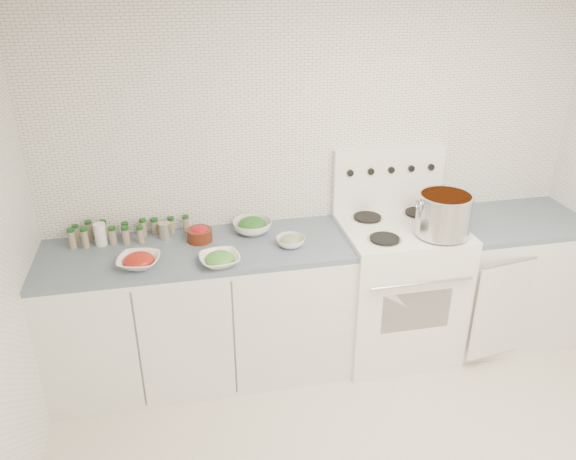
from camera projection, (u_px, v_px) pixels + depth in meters
The scene contains 13 objects.
room_walls at pixel (416, 219), 2.17m from camera, with size 3.54×3.04×2.52m.
counter_left at pixel (201, 312), 3.55m from camera, with size 1.85×0.62×0.90m.
stove at pixel (396, 284), 3.76m from camera, with size 0.76×0.70×1.36m.
counter_right at pixel (506, 277), 3.94m from camera, with size 0.89×0.69×0.90m.
stock_pot at pixel (444, 213), 3.38m from camera, with size 0.35×0.33×0.25m.
bowl_tomato at pixel (139, 261), 3.16m from camera, with size 0.28×0.28×0.08m.
bowl_snowpea at pixel (220, 259), 3.17m from camera, with size 0.25×0.25×0.08m.
bowl_broccoli at pixel (252, 226), 3.54m from camera, with size 0.26×0.26×0.10m.
bowl_zucchini at pixel (291, 241), 3.38m from camera, with size 0.18×0.18×0.07m.
bowl_pepper at pixel (200, 234), 3.43m from camera, with size 0.16×0.16×0.10m.
salt_canister at pixel (100, 234), 3.37m from camera, with size 0.07×0.07×0.14m, color white.
tin_can at pixel (165, 230), 3.47m from camera, with size 0.08×0.08×0.10m, color #B5AE99.
spice_cluster at pixel (121, 231), 3.44m from camera, with size 0.72×0.16×0.13m.
Camera 1 is at (-0.89, -1.83, 2.46)m, focal length 35.00 mm.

